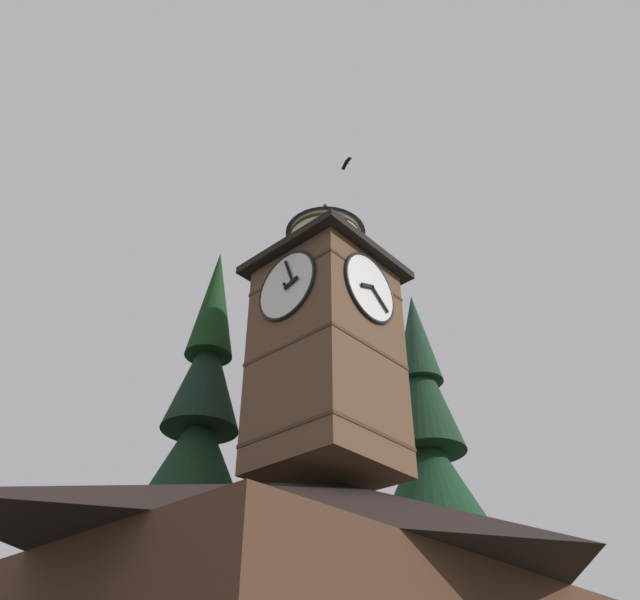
% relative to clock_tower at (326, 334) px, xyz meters
% --- Properties ---
extents(clock_tower, '(4.10, 4.10, 9.76)m').
position_rel_clock_tower_xyz_m(clock_tower, '(0.00, 0.00, 0.00)').
color(clock_tower, brown).
rests_on(clock_tower, building_main).
extents(pine_tree_behind, '(5.07, 5.07, 17.12)m').
position_rel_clock_tower_xyz_m(pine_tree_behind, '(0.77, -4.75, -5.26)').
color(pine_tree_behind, '#473323').
rests_on(pine_tree_behind, ground_plane).
extents(pine_tree_aside, '(7.08, 7.08, 19.73)m').
position_rel_clock_tower_xyz_m(pine_tree_aside, '(-9.78, -2.96, -4.19)').
color(pine_tree_aside, '#473323').
rests_on(pine_tree_aside, ground_plane).
extents(moon, '(2.00, 2.00, 2.00)m').
position_rel_clock_tower_xyz_m(moon, '(-19.92, -33.57, 0.04)').
color(moon, silver).
extents(flying_bird_high, '(0.43, 0.73, 0.13)m').
position_rel_clock_tower_xyz_m(flying_bird_high, '(-2.07, -0.64, 9.58)').
color(flying_bird_high, black).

